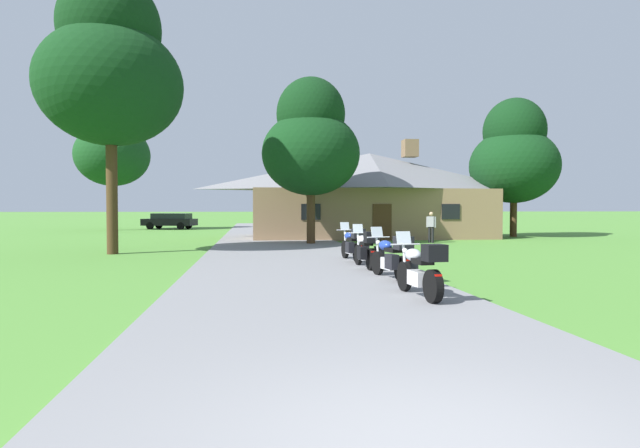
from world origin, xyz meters
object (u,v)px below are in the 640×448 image
at_px(motorcycle_white_third_in_row, 367,250).
at_px(parked_black_suv_far_left, 170,220).
at_px(bystander_gray_shirt_near_lodge, 431,226).
at_px(tree_by_lodge_front, 311,142).
at_px(motorcycle_blue_farthest_in_row, 353,245).
at_px(motorcycle_blue_second_in_row, 394,258).
at_px(motorcycle_silver_nearest_to_camera, 421,270).
at_px(tree_left_far, 112,146).
at_px(tree_right_of_lodge, 514,156).
at_px(tree_left_near, 110,68).

bearing_deg(motorcycle_white_third_in_row, parked_black_suv_far_left, 105.45).
distance_m(bystander_gray_shirt_near_lodge, tree_by_lodge_front, 7.84).
bearing_deg(motorcycle_blue_farthest_in_row, motorcycle_blue_second_in_row, -95.04).
bearing_deg(motorcycle_silver_nearest_to_camera, motorcycle_blue_farthest_in_row, 84.50).
distance_m(motorcycle_blue_second_in_row, tree_by_lodge_front, 14.21).
bearing_deg(motorcycle_white_third_in_row, bystander_gray_shirt_near_lodge, 58.62).
xyz_separation_m(motorcycle_blue_farthest_in_row, tree_left_far, (-15.15, 27.97, 6.48)).
distance_m(motorcycle_silver_nearest_to_camera, motorcycle_blue_farthest_in_row, 7.25).
bearing_deg(tree_by_lodge_front, parked_black_suv_far_left, 116.21).
bearing_deg(motorcycle_silver_nearest_to_camera, motorcycle_blue_second_in_row, 81.06).
xyz_separation_m(motorcycle_blue_farthest_in_row, tree_by_lodge_front, (-0.46, 8.81, 4.62)).
bearing_deg(tree_left_far, bystander_gray_shirt_near_lodge, -41.47).
xyz_separation_m(motorcycle_blue_second_in_row, tree_right_of_lodge, (13.28, 18.66, 4.66)).
height_order(bystander_gray_shirt_near_lodge, parked_black_suv_far_left, bystander_gray_shirt_near_lodge).
bearing_deg(motorcycle_blue_farthest_in_row, parked_black_suv_far_left, 103.40).
relative_size(tree_by_lodge_front, tree_right_of_lodge, 0.95).
height_order(motorcycle_white_third_in_row, tree_left_far, tree_left_far).
bearing_deg(tree_by_lodge_front, motorcycle_silver_nearest_to_camera, -88.60).
xyz_separation_m(motorcycle_silver_nearest_to_camera, motorcycle_white_third_in_row, (0.03, 5.06, -0.01)).
bearing_deg(motorcycle_white_third_in_row, tree_left_near, 140.51).
distance_m(tree_by_lodge_front, parked_black_suv_far_left, 23.70).
bearing_deg(motorcycle_blue_second_in_row, tree_left_far, 104.59).
bearing_deg(motorcycle_blue_second_in_row, bystander_gray_shirt_near_lodge, 56.08).
xyz_separation_m(motorcycle_white_third_in_row, tree_left_near, (-9.03, 6.66, 6.88)).
distance_m(motorcycle_blue_second_in_row, tree_left_near, 14.63).
xyz_separation_m(tree_by_lodge_front, parked_black_suv_far_left, (-10.28, 20.88, -4.45)).
xyz_separation_m(motorcycle_blue_second_in_row, parked_black_suv_far_left, (-10.85, 34.30, 0.17)).
bearing_deg(motorcycle_blue_farthest_in_row, tree_right_of_lodge, 39.87).
height_order(motorcycle_silver_nearest_to_camera, tree_by_lodge_front, tree_by_lodge_front).
bearing_deg(parked_black_suv_far_left, tree_right_of_lodge, -106.89).
distance_m(motorcycle_silver_nearest_to_camera, motorcycle_white_third_in_row, 5.06).
distance_m(motorcycle_silver_nearest_to_camera, tree_left_far, 38.86).
bearing_deg(tree_left_near, parked_black_suv_far_left, 93.79).
bearing_deg(bystander_gray_shirt_near_lodge, tree_right_of_lodge, -104.72).
bearing_deg(bystander_gray_shirt_near_lodge, parked_black_suv_far_left, -8.90).
height_order(motorcycle_silver_nearest_to_camera, motorcycle_white_third_in_row, same).
bearing_deg(tree_by_lodge_front, bystander_gray_shirt_near_lodge, 3.37).
relative_size(motorcycle_white_third_in_row, tree_right_of_lodge, 0.23).
bearing_deg(bystander_gray_shirt_near_lodge, motorcycle_blue_second_in_row, 108.31).
distance_m(motorcycle_white_third_in_row, parked_black_suv_far_left, 33.63).
height_order(tree_by_lodge_front, parked_black_suv_far_left, tree_by_lodge_front).
bearing_deg(tree_right_of_lodge, tree_left_near, -156.90).
bearing_deg(tree_by_lodge_front, tree_left_far, 127.49).
bearing_deg(tree_right_of_lodge, motorcycle_white_third_in_row, -129.60).
height_order(tree_by_lodge_front, tree_left_near, tree_left_near).
bearing_deg(motorcycle_blue_farthest_in_row, tree_left_near, 147.28).
bearing_deg(motorcycle_white_third_in_row, tree_left_far, 113.52).
height_order(motorcycle_blue_second_in_row, parked_black_suv_far_left, parked_black_suv_far_left).
distance_m(tree_left_far, parked_black_suv_far_left, 7.89).
height_order(motorcycle_blue_second_in_row, tree_right_of_lodge, tree_right_of_lodge).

